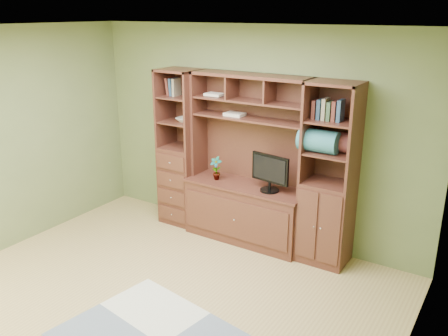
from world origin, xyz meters
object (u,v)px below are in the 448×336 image
Objects in this scene: center_hutch at (246,162)px; monitor at (270,166)px; right_tower at (329,176)px; left_tower at (181,148)px.

monitor is (0.35, -0.03, 0.01)m from center_hutch.
center_hutch is 3.36× the size of monitor.
right_tower is 3.36× the size of monitor.
left_tower is (-1.00, 0.04, 0.00)m from center_hutch.
center_hutch and right_tower have the same top height.
center_hutch is 1.00× the size of right_tower.
right_tower is at bearing 0.00° from left_tower.
monitor is at bearing -5.76° from center_hutch.
right_tower reaches higher than monitor.
right_tower is 0.68m from monitor.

